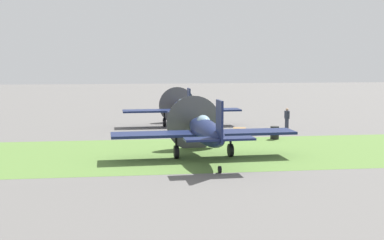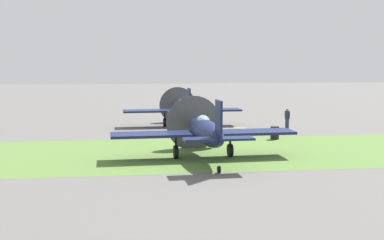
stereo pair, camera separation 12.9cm
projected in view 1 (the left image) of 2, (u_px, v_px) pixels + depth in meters
ground_plane at (201, 130)px, 39.40m from camera, size 160.00×160.00×0.00m
grass_verge at (226, 152)px, 30.02m from camera, size 120.00×11.00×0.01m
airplane_lead at (183, 109)px, 41.36m from camera, size 9.87×7.84×3.53m
airplane_wingman at (205, 131)px, 27.79m from camera, size 10.44×8.27×3.73m
ground_crew_chief at (287, 118)px, 39.64m from camera, size 0.38×0.60×1.73m
fuel_drum at (275, 133)px, 34.88m from camera, size 0.60×0.60×0.90m
supply_crate at (239, 132)px, 36.03m from camera, size 1.07×1.07×0.64m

